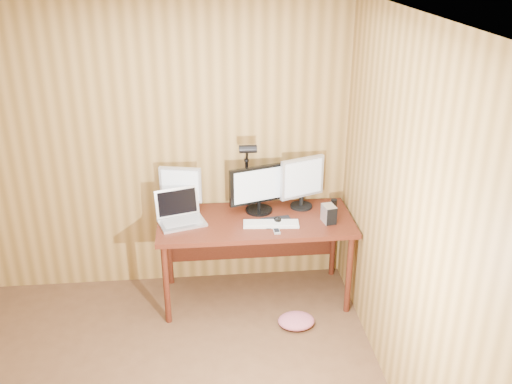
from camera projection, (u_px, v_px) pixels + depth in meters
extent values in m
plane|color=silver|center=(74.00, 33.00, 2.41)|extent=(4.00, 4.00, 0.00)
plane|color=olive|center=(140.00, 151.00, 4.73)|extent=(4.00, 0.00, 4.00)
plane|color=olive|center=(436.00, 266.00, 3.08)|extent=(0.00, 4.00, 4.00)
cube|color=#491B0F|center=(255.00, 222.00, 4.69)|extent=(1.60, 0.70, 0.04)
cube|color=#491B0F|center=(252.00, 233.00, 5.10)|extent=(1.48, 0.02, 0.51)
cylinder|color=#491B0F|center=(166.00, 285.00, 4.52)|extent=(0.05, 0.05, 0.71)
cylinder|color=#491B0F|center=(169.00, 248.00, 5.04)|extent=(0.05, 0.05, 0.71)
cylinder|color=#491B0F|center=(349.00, 275.00, 4.65)|extent=(0.05, 0.05, 0.71)
cylinder|color=#491B0F|center=(333.00, 240.00, 5.18)|extent=(0.05, 0.05, 0.71)
cylinder|color=black|center=(259.00, 210.00, 4.83)|extent=(0.23, 0.23, 0.02)
cylinder|color=black|center=(259.00, 205.00, 4.81)|extent=(0.03, 0.03, 0.07)
cube|color=black|center=(259.00, 184.00, 4.73)|extent=(0.51, 0.18, 0.32)
cube|color=silver|center=(260.00, 185.00, 4.71)|extent=(0.44, 0.14, 0.28)
cylinder|color=black|center=(182.00, 210.00, 4.82)|extent=(0.17, 0.17, 0.02)
cylinder|color=black|center=(182.00, 205.00, 4.80)|extent=(0.03, 0.03, 0.07)
cube|color=silver|center=(181.00, 185.00, 4.72)|extent=(0.35, 0.11, 0.31)
cube|color=silver|center=(180.00, 186.00, 4.71)|extent=(0.30, 0.07, 0.26)
cylinder|color=black|center=(301.00, 206.00, 4.90)|extent=(0.19, 0.19, 0.02)
cylinder|color=black|center=(301.00, 201.00, 4.88)|extent=(0.04, 0.04, 0.08)
cube|color=silver|center=(302.00, 177.00, 4.79)|extent=(0.39, 0.18, 0.35)
cube|color=silver|center=(304.00, 178.00, 4.77)|extent=(0.33, 0.13, 0.30)
cube|color=silver|center=(182.00, 223.00, 4.61)|extent=(0.42, 0.34, 0.02)
cube|color=silver|center=(177.00, 202.00, 4.67)|extent=(0.36, 0.16, 0.24)
cube|color=black|center=(177.00, 202.00, 4.67)|extent=(0.31, 0.13, 0.20)
cube|color=#B2B2B7|center=(182.00, 221.00, 4.61)|extent=(0.34, 0.24, 0.00)
cube|color=silver|center=(271.00, 224.00, 4.59)|extent=(0.46, 0.17, 0.02)
cube|color=white|center=(271.00, 223.00, 4.59)|extent=(0.42, 0.14, 0.00)
cube|color=black|center=(278.00, 222.00, 4.64)|extent=(0.27, 0.23, 0.00)
ellipsoid|color=black|center=(278.00, 220.00, 4.63)|extent=(0.07, 0.11, 0.04)
cube|color=silver|center=(329.00, 214.00, 4.62)|extent=(0.11, 0.14, 0.15)
cube|color=black|center=(332.00, 217.00, 4.56)|extent=(0.09, 0.02, 0.14)
cube|color=silver|center=(277.00, 231.00, 4.49)|extent=(0.05, 0.10, 0.01)
cube|color=black|center=(277.00, 230.00, 4.49)|extent=(0.04, 0.06, 0.00)
cylinder|color=black|center=(334.00, 206.00, 4.78)|extent=(0.05, 0.05, 0.12)
cube|color=black|center=(247.00, 205.00, 4.97)|extent=(0.05, 0.06, 0.06)
cylinder|color=black|center=(247.00, 183.00, 4.88)|extent=(0.03, 0.03, 0.40)
sphere|color=black|center=(247.00, 160.00, 4.80)|extent=(0.04, 0.04, 0.04)
cylinder|color=black|center=(247.00, 154.00, 4.71)|extent=(0.02, 0.14, 0.17)
cylinder|color=black|center=(248.00, 149.00, 4.60)|extent=(0.14, 0.07, 0.07)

